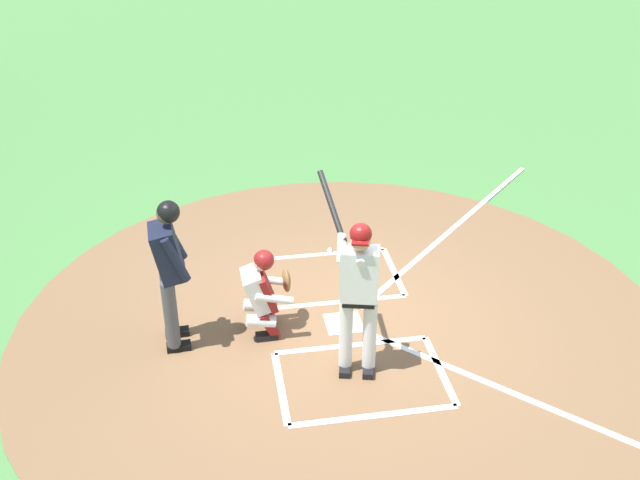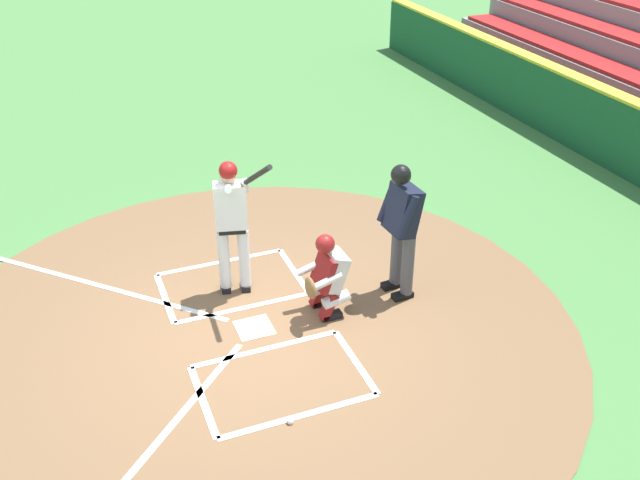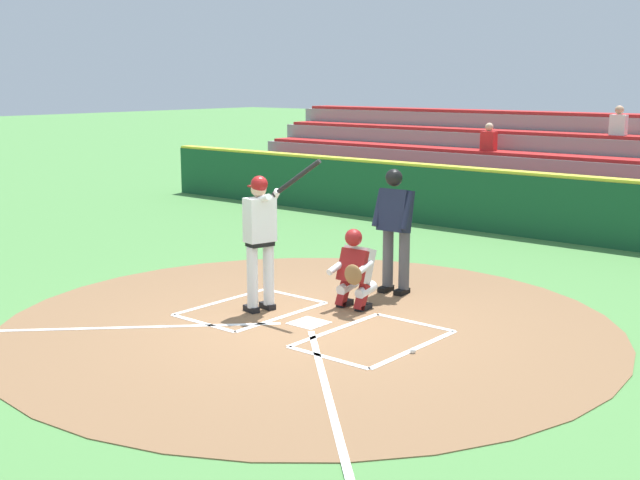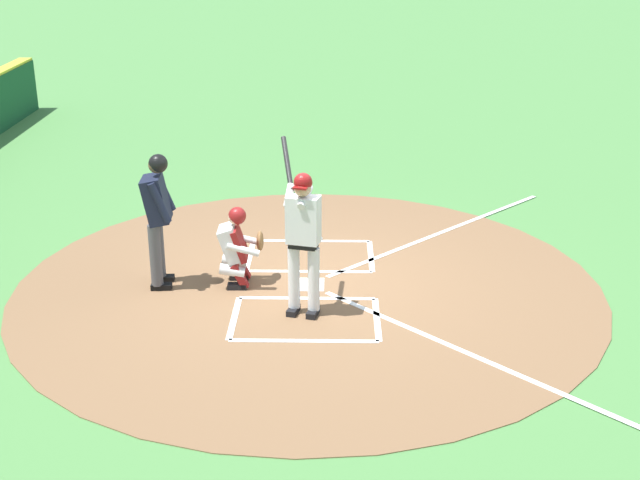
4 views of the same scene
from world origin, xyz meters
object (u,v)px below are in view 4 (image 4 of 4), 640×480
Objects in this scene: baseball at (320,238)px; plate_umpire at (157,212)px; batter at (303,233)px; catcher at (237,245)px.

plate_umpire is at bearing -50.62° from baseball.
batter reaches higher than plate_umpire.
plate_umpire reaches higher than baseball.
catcher is (-0.89, -0.93, -0.51)m from batter.
baseball is (-1.75, 2.13, -1.04)m from plate_umpire.
baseball is (-2.58, 0.17, -1.06)m from batter.
catcher is at bearing 93.45° from plate_umpire.
catcher is 15.27× the size of baseball.
catcher is 0.61× the size of plate_umpire.
batter is at bearing 67.13° from plate_umpire.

